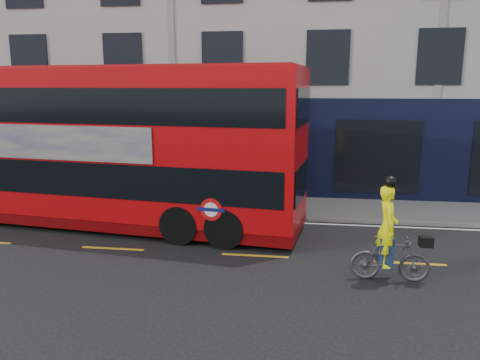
# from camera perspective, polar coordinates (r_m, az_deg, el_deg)

# --- Properties ---
(ground) EXTENTS (120.00, 120.00, 0.00)m
(ground) POSITION_cam_1_polar(r_m,az_deg,el_deg) (12.41, -17.98, -10.29)
(ground) COLOR black
(ground) RESTS_ON ground
(pavement) EXTENTS (60.00, 3.00, 0.12)m
(pavement) POSITION_cam_1_polar(r_m,az_deg,el_deg) (18.16, -9.10, -2.77)
(pavement) COLOR gray
(pavement) RESTS_ON ground
(kerb) EXTENTS (60.00, 0.12, 0.13)m
(kerb) POSITION_cam_1_polar(r_m,az_deg,el_deg) (16.78, -10.59, -3.99)
(kerb) COLOR gray
(kerb) RESTS_ON ground
(building_terrace) EXTENTS (50.00, 10.07, 15.00)m
(building_terrace) POSITION_cam_1_polar(r_m,az_deg,el_deg) (24.03, -4.97, 18.64)
(building_terrace) COLOR #B9B6AE
(building_terrace) RESTS_ON ground
(road_edge_line) EXTENTS (58.00, 0.10, 0.01)m
(road_edge_line) POSITION_cam_1_polar(r_m,az_deg,el_deg) (16.52, -10.91, -4.47)
(road_edge_line) COLOR silver
(road_edge_line) RESTS_ON ground
(lane_dashes) EXTENTS (58.00, 0.12, 0.01)m
(lane_dashes) POSITION_cam_1_polar(r_m,az_deg,el_deg) (13.68, -15.24, -8.06)
(lane_dashes) COLOR gold
(lane_dashes) RESTS_ON ground
(bus) EXTENTS (12.75, 4.35, 5.05)m
(bus) POSITION_cam_1_polar(r_m,az_deg,el_deg) (15.53, -15.73, 4.04)
(bus) COLOR #BB070A
(bus) RESTS_ON ground
(cyclist) EXTENTS (1.82, 0.70, 2.49)m
(cyclist) POSITION_cam_1_polar(r_m,az_deg,el_deg) (11.41, 17.73, -7.68)
(cyclist) COLOR #444649
(cyclist) RESTS_ON ground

